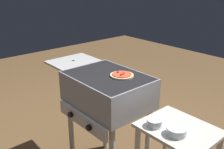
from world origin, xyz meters
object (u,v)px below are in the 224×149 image
grill (106,92)px  topping_bowl_far (176,131)px  pizza_pepperoni (122,75)px  topping_bowl_near (155,123)px

grill → topping_bowl_far: 0.71m
grill → topping_bowl_far: grill is taller
pizza_pepperoni → topping_bowl_far: bearing=-12.8°
pizza_pepperoni → topping_bowl_near: (0.46, -0.16, -0.13)m
topping_bowl_near → topping_bowl_far: 0.14m
grill → topping_bowl_far: size_ratio=8.12×
topping_bowl_near → topping_bowl_far: bearing=10.4°
topping_bowl_near → topping_bowl_far: (0.14, 0.03, 0.00)m
grill → topping_bowl_near: bearing=-9.1°
grill → pizza_pepperoni: size_ratio=5.42×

